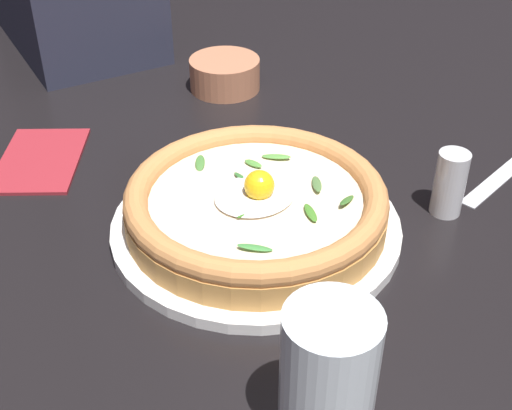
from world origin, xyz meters
name	(u,v)px	position (x,y,z in m)	size (l,w,h in m)	color
ground_plane	(223,235)	(0.00, 0.00, -0.01)	(2.40, 2.40, 0.03)	black
pizza_plate	(256,226)	(0.02, -0.03, 0.01)	(0.29, 0.29, 0.01)	white
pizza	(256,203)	(0.02, -0.03, 0.03)	(0.26, 0.26, 0.06)	#C68A45
side_bowl	(225,74)	(0.17, 0.26, 0.02)	(0.10, 0.10, 0.04)	#BB7452
drinking_glass	(327,392)	(-0.08, -0.26, 0.05)	(0.07, 0.07, 0.12)	silver
folded_napkin	(40,158)	(-0.11, 0.22, 0.00)	(0.14, 0.09, 0.01)	maroon
pepper_shaker	(450,183)	(0.20, -0.12, 0.04)	(0.03, 0.03, 0.07)	silver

